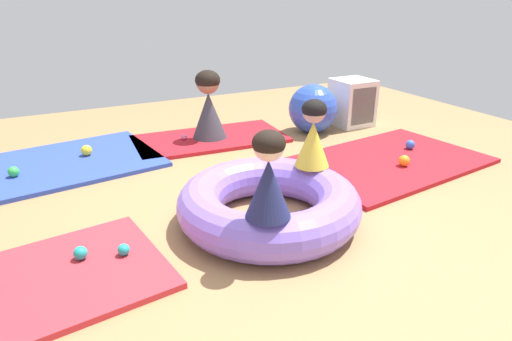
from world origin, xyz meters
name	(u,v)px	position (x,y,z in m)	size (l,w,h in m)	color
ground_plane	(274,220)	(0.00, 0.00, 0.00)	(8.00, 8.00, 0.00)	#9E7549
gym_mat_far_left	(388,161)	(1.54, 0.50, 0.02)	(1.86, 1.21, 0.04)	#B21923
gym_mat_center_rear	(67,163)	(-1.24, 1.88, 0.02)	(1.65, 1.23, 0.04)	#2D47B7
gym_mat_far_right	(52,281)	(-1.51, -0.08, 0.02)	(1.26, 0.96, 0.04)	red
gym_mat_near_right	(210,139)	(0.27, 1.94, 0.02)	(1.65, 0.85, 0.04)	#B21923
inflatable_cushion	(269,203)	(-0.05, -0.02, 0.16)	(1.31, 1.31, 0.31)	#8466E0
child_in_navy	(268,176)	(-0.29, -0.44, 0.57)	(0.35, 0.35, 0.54)	navy
child_in_yellow	(313,134)	(0.40, 0.13, 0.56)	(0.37, 0.37, 0.52)	yellow
adult_seated	(209,105)	(0.27, 1.94, 0.40)	(0.53, 0.53, 0.74)	#383842
play_ball_teal	(80,253)	(-1.33, 0.04, 0.08)	(0.09, 0.09, 0.09)	teal
play_ball_blue	(410,145)	(1.96, 0.63, 0.09)	(0.09, 0.09, 0.09)	blue
play_ball_green	(13,172)	(-1.68, 1.67, 0.09)	(0.09, 0.09, 0.09)	green
play_ball_yellow	(86,150)	(-1.03, 1.95, 0.09)	(0.11, 0.11, 0.11)	yellow
play_ball_pink	(184,137)	(-0.02, 1.98, 0.07)	(0.06, 0.06, 0.06)	pink
play_ball_orange	(404,161)	(1.55, 0.30, 0.09)	(0.10, 0.10, 0.10)	orange
play_ball_teal_second	(124,250)	(-1.09, -0.03, 0.08)	(0.08, 0.08, 0.08)	teal
exercise_ball_large	(313,109)	(1.46, 1.68, 0.28)	(0.56, 0.56, 0.56)	blue
storage_cube	(353,103)	(2.06, 1.71, 0.28)	(0.44, 0.44, 0.56)	silver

